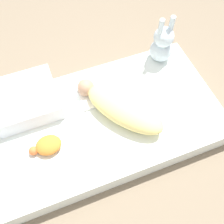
{
  "coord_description": "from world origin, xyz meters",
  "views": [
    {
      "loc": [
        0.21,
        0.75,
        1.51
      ],
      "look_at": [
        -0.07,
        0.02,
        0.19
      ],
      "focal_mm": 42.0,
      "sensor_mm": 36.0,
      "label": 1
    }
  ],
  "objects": [
    {
      "name": "ground_plane",
      "position": [
        0.0,
        0.0,
        0.0
      ],
      "size": [
        12.0,
        12.0,
        0.0
      ],
      "primitive_type": "plane",
      "color": "#7A6B56"
    },
    {
      "name": "swaddled_baby",
      "position": [
        -0.13,
        0.01,
        0.2
      ],
      "size": [
        0.46,
        0.55,
        0.13
      ],
      "rotation": [
        0.0,
        0.0,
        5.32
      ],
      "color": "#EFDB7F",
      "rests_on": "bed_mattress"
    },
    {
      "name": "pillow",
      "position": [
        0.38,
        -0.24,
        0.2
      ],
      "size": [
        0.38,
        0.35,
        0.12
      ],
      "color": "white",
      "rests_on": "bed_mattress"
    },
    {
      "name": "burp_cloth",
      "position": [
        -0.01,
        -0.17,
        0.15
      ],
      "size": [
        0.17,
        0.19,
        0.02
      ],
      "color": "white",
      "rests_on": "bed_mattress"
    },
    {
      "name": "bed_mattress",
      "position": [
        0.0,
        0.0,
        0.07
      ],
      "size": [
        1.46,
        0.77,
        0.14
      ],
      "color": "white",
      "rests_on": "ground_plane"
    },
    {
      "name": "turtle_plush",
      "position": [
        0.34,
        0.08,
        0.17
      ],
      "size": [
        0.18,
        0.12,
        0.07
      ],
      "color": "orange",
      "rests_on": "bed_mattress"
    },
    {
      "name": "bunny_plush",
      "position": [
        -0.54,
        -0.3,
        0.27
      ],
      "size": [
        0.15,
        0.15,
        0.34
      ],
      "color": "silver",
      "rests_on": "bed_mattress"
    }
  ]
}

